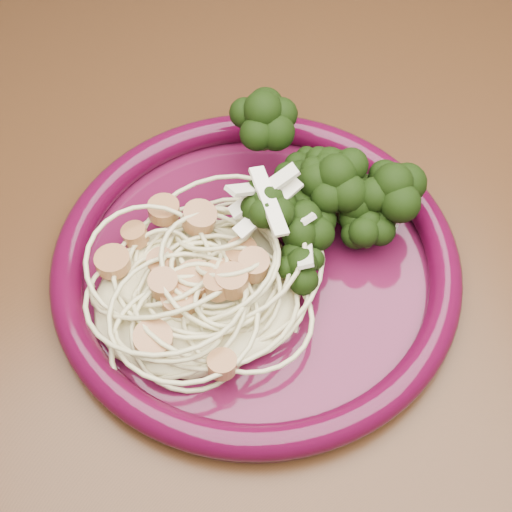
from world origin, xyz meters
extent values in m
cube|color=#472814|center=(0.00, 0.00, 0.73)|extent=(1.20, 0.80, 0.04)
cylinder|color=#472814|center=(0.55, 0.35, 0.35)|extent=(0.06, 0.06, 0.71)
cylinder|color=#450C25|center=(-0.05, -0.01, 0.75)|extent=(0.34, 0.34, 0.01)
torus|color=#450420|center=(-0.05, -0.01, 0.76)|extent=(0.35, 0.35, 0.02)
ellipsoid|color=beige|center=(-0.10, -0.02, 0.77)|extent=(0.18, 0.16, 0.03)
ellipsoid|color=black|center=(0.01, 0.00, 0.79)|extent=(0.13, 0.19, 0.06)
camera|label=1|loc=(-0.17, -0.29, 1.19)|focal=50.00mm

